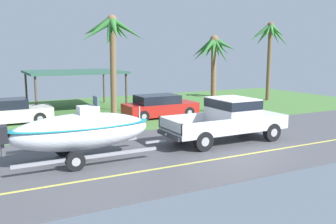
{
  "coord_description": "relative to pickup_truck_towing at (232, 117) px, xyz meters",
  "views": [
    {
      "loc": [
        -9.57,
        -12.39,
        3.87
      ],
      "look_at": [
        -2.58,
        0.96,
        1.4
      ],
      "focal_mm": 38.86,
      "sensor_mm": 36.0,
      "label": 1
    }
  ],
  "objects": [
    {
      "name": "parked_sedan_far",
      "position": [
        -0.26,
        6.64,
        -0.38
      ],
      "size": [
        4.37,
        1.91,
        1.38
      ],
      "color": "#B21E19",
      "rests_on": "ground"
    },
    {
      "name": "palm_tree_near_right",
      "position": [
        10.94,
        9.61,
        3.84
      ],
      "size": [
        3.07,
        3.06,
        6.27
      ],
      "color": "brown",
      "rests_on": "ground"
    },
    {
      "name": "parked_sedan_near",
      "position": [
        -8.63,
        8.64,
        -0.38
      ],
      "size": [
        4.73,
        1.88,
        1.38
      ],
      "color": "beige",
      "rests_on": "ground"
    },
    {
      "name": "palm_tree_near_left",
      "position": [
        -3.68,
        5.28,
        3.49
      ],
      "size": [
        3.12,
        2.86,
        5.77
      ],
      "color": "brown",
      "rests_on": "ground"
    },
    {
      "name": "pickup_truck_towing",
      "position": [
        0.0,
        0.0,
        0.0
      ],
      "size": [
        5.7,
        2.1,
        1.9
      ],
      "color": "silver",
      "rests_on": "ground"
    },
    {
      "name": "ground",
      "position": [
        -0.23,
        8.1,
        -1.06
      ],
      "size": [
        36.0,
        22.0,
        0.11
      ],
      "color": "#4C4C51"
    },
    {
      "name": "boat_on_trailer",
      "position": [
        -6.66,
        -0.0,
        0.04
      ],
      "size": [
        6.17,
        2.19,
        2.32
      ],
      "color": "gray",
      "rests_on": "ground"
    },
    {
      "name": "carport_awning",
      "position": [
        -4.06,
        11.9,
        1.48
      ],
      "size": [
        6.1,
        5.24,
        2.66
      ],
      "color": "#4C4238",
      "rests_on": "ground"
    },
    {
      "name": "palm_tree_mid",
      "position": [
        3.7,
        6.84,
        2.74
      ],
      "size": [
        3.31,
        2.67,
        4.97
      ],
      "color": "brown",
      "rests_on": "ground"
    }
  ]
}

